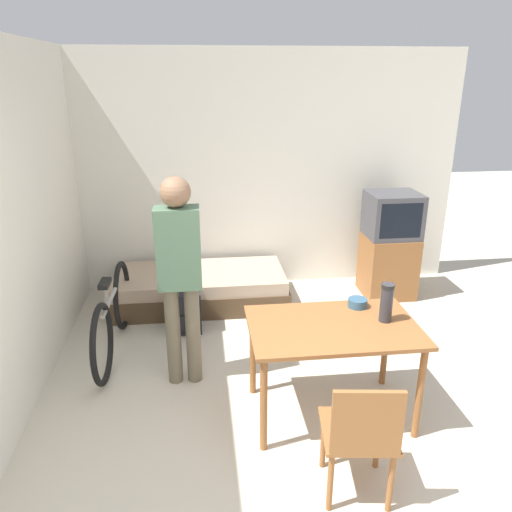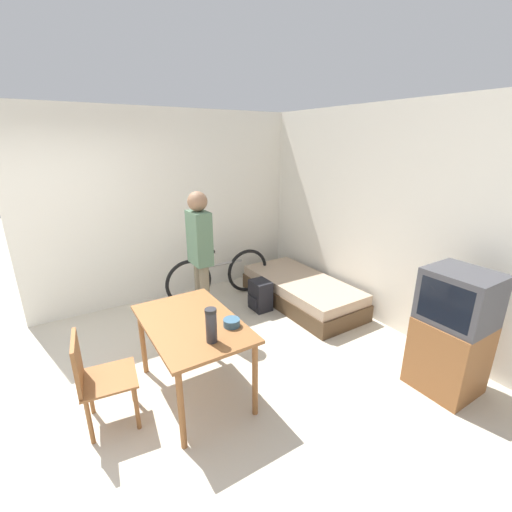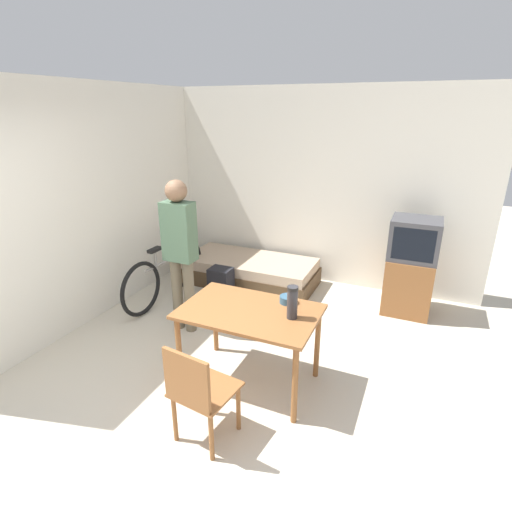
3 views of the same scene
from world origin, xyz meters
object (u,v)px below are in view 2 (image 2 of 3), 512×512
tv (452,333)px  wooden_chair (96,376)px  daybed (301,291)px  backpack (260,295)px  thermos_flask (211,324)px  person_standing (200,251)px  mate_bowl (232,323)px  bicycle (219,276)px  dining_table (192,331)px

tv → wooden_chair: 3.14m
daybed → tv: 2.19m
tv → backpack: size_ratio=2.81×
thermos_flask → person_standing: bearing=159.6°
tv → wooden_chair: tv is taller
thermos_flask → mate_bowl: bearing=117.1°
wooden_chair → mate_bowl: (0.30, 1.08, 0.30)m
person_standing → backpack: person_standing is taller
backpack → bicycle: bearing=-154.6°
person_standing → mate_bowl: 1.39m
tv → dining_table: 2.39m
daybed → dining_table: bearing=-65.4°
thermos_flask → backpack: (-1.47, 1.41, -0.69)m
backpack → mate_bowl: bearing=-40.9°
dining_table → wooden_chair: (-0.04, -0.82, -0.18)m
bicycle → thermos_flask: size_ratio=5.70×
person_standing → mate_bowl: bearing=-12.6°
tv → person_standing: person_standing is taller
daybed → wooden_chair: (0.89, -2.86, 0.30)m
wooden_chair → mate_bowl: 1.16m
dining_table → backpack: size_ratio=2.82×
backpack → daybed: bearing=76.7°
person_standing → thermos_flask: person_standing is taller
daybed → person_standing: 1.70m
tv → mate_bowl: size_ratio=8.25×
daybed → bicycle: bicycle is taller
dining_table → bicycle: size_ratio=0.73×
tv → bicycle: 3.10m
tv → backpack: 2.41m
bicycle → backpack: size_ratio=3.85×
wooden_chair → thermos_flask: size_ratio=2.94×
backpack → person_standing: bearing=-90.2°
dining_table → person_standing: bearing=152.4°
dining_table → mate_bowl: mate_bowl is taller
dining_table → bicycle: bearing=147.1°
daybed → dining_table: dining_table is taller
wooden_chair → dining_table: bearing=87.2°
person_standing → mate_bowl: (1.34, -0.30, -0.23)m
dining_table → thermos_flask: thermos_flask is taller
tv → mate_bowl: 2.04m
daybed → backpack: (-0.15, -0.62, 0.03)m
person_standing → backpack: size_ratio=4.04×
dining_table → wooden_chair: wooden_chair is taller
dining_table → thermos_flask: bearing=2.8°
thermos_flask → mate_bowl: (-0.13, 0.25, -0.12)m
mate_bowl → dining_table: bearing=-134.1°
thermos_flask → backpack: 2.15m
person_standing → thermos_flask: 1.57m
mate_bowl → backpack: bearing=139.1°
tv → wooden_chair: (-1.25, -2.87, -0.11)m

